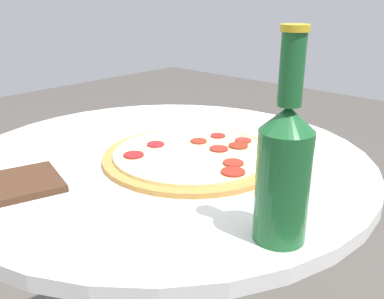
% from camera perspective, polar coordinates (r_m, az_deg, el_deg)
% --- Properties ---
extents(table, '(0.82, 0.82, 0.77)m').
position_cam_1_polar(table, '(0.95, -3.36, -11.68)').
color(table, silver).
rests_on(table, ground_plane).
extents(pizza, '(0.35, 0.35, 0.02)m').
position_cam_1_polar(pizza, '(0.84, 0.05, -0.78)').
color(pizza, '#B77F3D').
rests_on(pizza, table).
extents(beer_bottle, '(0.07, 0.07, 0.28)m').
position_cam_1_polar(beer_bottle, '(0.55, 12.16, -2.29)').
color(beer_bottle, '#195628').
rests_on(beer_bottle, table).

